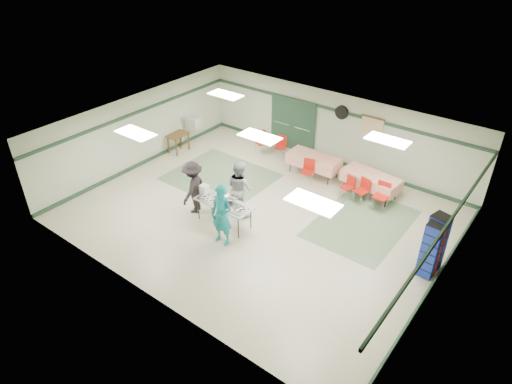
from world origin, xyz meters
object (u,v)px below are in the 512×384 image
Objects in this scene: volunteer_grey at (240,188)px; crate_stack_blue_b at (435,243)px; chair_b at (349,185)px; crate_stack_blue_a at (431,250)px; volunteer_teal at (222,215)px; dining_table_a at (371,180)px; chair_d at (308,169)px; crate_stack_red at (433,247)px; chair_c at (382,193)px; printer_table at (178,137)px; chair_a at (363,188)px; dining_table_b at (314,160)px; broom at (184,132)px; volunteer_dark at (193,187)px; chair_loose_b at (264,140)px; office_printer at (193,122)px; serving_table at (224,204)px; chair_loose_a at (281,144)px.

volunteer_grey is 5.78m from crate_stack_blue_b.
crate_stack_blue_a is (3.42, -2.15, 0.34)m from chair_b.
dining_table_a is at bearing 61.78° from volunteer_teal.
crate_stack_red is at bearing -37.87° from chair_d.
chair_c is 1.07× the size of chair_d.
printer_table is (-8.04, -1.08, 0.06)m from chair_c.
chair_a is at bearing 145.38° from crate_stack_red.
dining_table_b is 1.17× the size of crate_stack_blue_a.
chair_a is 2.09m from chair_d.
crate_stack_blue_b is at bearing -9.80° from chair_b.
chair_b is 0.59× the size of broom.
volunteer_dark is 1.90× the size of chair_loose_b.
volunteer_grey is at bearing -172.60° from crate_stack_blue_a.
volunteer_teal is 1.57m from volunteer_grey.
volunteer_teal reaches higher than dining_table_a.
crate_stack_blue_a is (2.26, -2.17, 0.24)m from chair_c.
dining_table_a is 1.06× the size of dining_table_b.
dining_table_b is 5.73m from crate_stack_red.
chair_a is at bearing 179.80° from chair_c.
chair_a is at bearing -8.47° from office_printer.
crate_stack_blue_a reaches higher than chair_loose_b.
chair_b is 1.58m from chair_d.
dining_table_b is 1.20× the size of crate_stack_red.
crate_stack_red reaches higher than dining_table_b.
crate_stack_blue_b is (5.13, 2.53, -0.10)m from volunteer_teal.
chair_c is at bearing -33.86° from dining_table_a.
dining_table_a is (2.76, 4.24, -0.15)m from serving_table.
printer_table is (-2.74, -1.92, 0.07)m from chair_loose_b.
office_printer reaches higher than dining_table_b.
chair_b is at bearing -16.41° from chair_d.
volunteer_teal reaches higher than serving_table.
crate_stack_blue_a is at bearing -90.00° from crate_stack_blue_b.
serving_table is at bearing -100.02° from chair_loose_a.
volunteer_grey is 2.36× the size of chair_b.
volunteer_dark reaches higher than dining_table_b.
broom is at bearing -109.38° from office_printer.
serving_table is at bearing -162.15° from crate_stack_blue_b.
chair_c is (1.16, 0.02, 0.10)m from chair_b.
broom is at bearing -127.62° from chair_loose_b.
chair_loose_a is 3.91m from broom.
crate_stack_red is 10.47m from broom.
chair_loose_a is 0.65× the size of broom.
serving_table is at bearing 74.95° from volunteer_dark.
serving_table is at bearing -116.59° from dining_table_a.
chair_loose_a is at bearing -57.12° from volunteer_grey.
printer_table is (-5.31, -1.07, 0.10)m from chair_d.
volunteer_teal reaches higher than printer_table.
chair_b is 0.85× the size of chair_loose_b.
crate_stack_red reaches higher than chair_c.
volunteer_dark is at bearing -57.46° from chair_loose_b.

